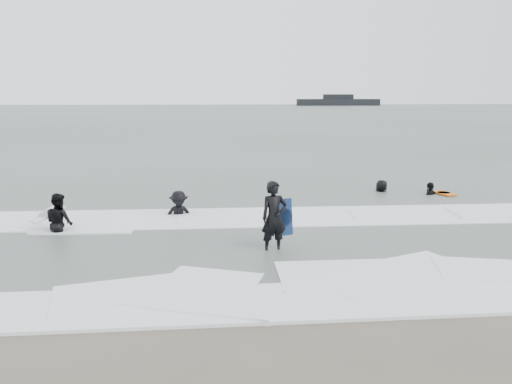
{
  "coord_description": "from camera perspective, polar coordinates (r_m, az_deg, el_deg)",
  "views": [
    {
      "loc": [
        -1.03,
        -9.6,
        4.03
      ],
      "look_at": [
        0.0,
        5.0,
        1.1
      ],
      "focal_mm": 35.0,
      "sensor_mm": 36.0,
      "label": 1
    }
  ],
  "objects": [
    {
      "name": "ground",
      "position": [
        10.47,
        1.97,
        -11.33
      ],
      "size": [
        320.0,
        320.0,
        0.0
      ],
      "primitive_type": "plane",
      "color": "brown",
      "rests_on": "ground"
    },
    {
      "name": "sea",
      "position": [
        89.7,
        -3.43,
        8.75
      ],
      "size": [
        320.0,
        320.0,
        0.0
      ],
      "primitive_type": "plane",
      "color": "#47544C",
      "rests_on": "ground"
    },
    {
      "name": "surfer_centre",
      "position": [
        12.91,
        2.04,
        -6.88
      ],
      "size": [
        0.78,
        0.62,
        1.87
      ],
      "primitive_type": "imported",
      "rotation": [
        0.0,
        0.0,
        0.29
      ],
      "color": "black",
      "rests_on": "ground"
    },
    {
      "name": "surfer_wading",
      "position": [
        15.61,
        -21.45,
        -4.44
      ],
      "size": [
        1.08,
        1.06,
        1.75
      ],
      "primitive_type": "imported",
      "rotation": [
        0.0,
        0.0,
        2.43
      ],
      "color": "black",
      "rests_on": "ground"
    },
    {
      "name": "surfer_breaker",
      "position": [
        16.66,
        -8.78,
        -2.82
      ],
      "size": [
        1.23,
        0.89,
        1.72
      ],
      "primitive_type": "imported",
      "rotation": [
        0.0,
        0.0,
        0.24
      ],
      "color": "black",
      "rests_on": "ground"
    },
    {
      "name": "surfer_right_near",
      "position": [
        21.05,
        19.28,
        -0.37
      ],
      "size": [
        1.01,
        0.96,
        1.69
      ],
      "primitive_type": "imported",
      "rotation": [
        0.0,
        0.0,
        -2.42
      ],
      "color": "black",
      "rests_on": "ground"
    },
    {
      "name": "surfer_right_far",
      "position": [
        21.02,
        14.14,
        -0.09
      ],
      "size": [
        0.97,
        0.84,
        1.68
      ],
      "primitive_type": "imported",
      "rotation": [
        0.0,
        0.0,
        -2.7
      ],
      "color": "black",
      "rests_on": "ground"
    },
    {
      "name": "surf_foam",
      "position": [
        13.93,
        0.38,
        -5.33
      ],
      "size": [
        30.03,
        9.06,
        0.09
      ],
      "color": "white",
      "rests_on": "ground"
    },
    {
      "name": "bodyboards",
      "position": [
        15.8,
        2.5,
        -1.61
      ],
      "size": [
        14.78,
        7.02,
        1.25
      ],
      "color": "#0F2147",
      "rests_on": "ground"
    },
    {
      "name": "vessel_horizon",
      "position": [
        159.42,
        9.36,
        10.17
      ],
      "size": [
        25.41,
        4.54,
        3.45
      ],
      "color": "black",
      "rests_on": "ground"
    }
  ]
}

